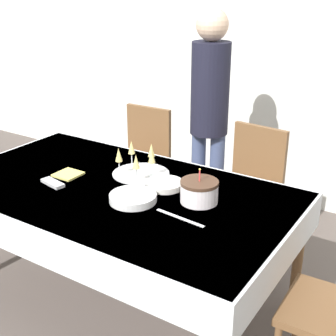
{
  "coord_description": "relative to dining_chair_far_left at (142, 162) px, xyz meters",
  "views": [
    {
      "loc": [
        1.6,
        -1.92,
        1.92
      ],
      "look_at": [
        0.25,
        0.18,
        0.9
      ],
      "focal_mm": 50.0,
      "sensor_mm": 36.0,
      "label": 1
    }
  ],
  "objects": [
    {
      "name": "champagne_tray",
      "position": [
        0.47,
        -0.66,
        0.31
      ],
      "size": [
        0.36,
        0.36,
        0.18
      ],
      "color": "silver",
      "rests_on": "dining_table"
    },
    {
      "name": "dining_table",
      "position": [
        0.46,
        -0.91,
        0.14
      ],
      "size": [
        2.09,
        1.18,
        0.78
      ],
      "color": "white",
      "rests_on": "ground_plane"
    },
    {
      "name": "plate_stack_dessert",
      "position": [
        0.71,
        -0.74,
        0.26
      ],
      "size": [
        0.22,
        0.22,
        0.03
      ],
      "color": "silver",
      "rests_on": "dining_table"
    },
    {
      "name": "ground_plane",
      "position": [
        0.46,
        -0.91,
        -0.54
      ],
      "size": [
        12.0,
        12.0,
        0.0
      ],
      "primitive_type": "plane",
      "color": "#564C47"
    },
    {
      "name": "dining_chair_far_right",
      "position": [
        0.94,
        -0.0,
        0.0
      ],
      "size": [
        0.46,
        0.46,
        0.97
      ],
      "color": "brown",
      "rests_on": "ground_plane"
    },
    {
      "name": "person_standing",
      "position": [
        0.52,
        0.15,
        0.52
      ],
      "size": [
        0.28,
        0.28,
        1.73
      ],
      "color": "#3F4C72",
      "rests_on": "ground_plane"
    },
    {
      "name": "dining_chair_far_left",
      "position": [
        0.0,
        0.0,
        0.0
      ],
      "size": [
        0.43,
        0.43,
        0.97
      ],
      "color": "brown",
      "rests_on": "ground_plane"
    },
    {
      "name": "napkin_pile",
      "position": [
        0.1,
        -0.92,
        0.25
      ],
      "size": [
        0.15,
        0.15,
        0.01
      ],
      "color": "#E0D166",
      "rests_on": "dining_table"
    },
    {
      "name": "plate_stack_main",
      "position": [
        0.66,
        -0.99,
        0.26
      ],
      "size": [
        0.26,
        0.26,
        0.04
      ],
      "color": "white",
      "rests_on": "dining_table"
    },
    {
      "name": "wall_back",
      "position": [
        0.46,
        1.05,
        0.81
      ],
      "size": [
        8.0,
        0.05,
        2.7
      ],
      "color": "silver",
      "rests_on": "ground_plane"
    },
    {
      "name": "cake_knife",
      "position": [
        0.98,
        -1.02,
        0.25
      ],
      "size": [
        0.3,
        0.05,
        0.0
      ],
      "color": "silver",
      "rests_on": "dining_table"
    },
    {
      "name": "fork_pile",
      "position": [
        0.13,
        -1.07,
        0.25
      ],
      "size": [
        0.18,
        0.09,
        0.02
      ],
      "color": "silver",
      "rests_on": "dining_table"
    },
    {
      "name": "birthday_cake",
      "position": [
        0.97,
        -0.8,
        0.31
      ],
      "size": [
        0.21,
        0.21,
        0.2
      ],
      "color": "white",
      "rests_on": "dining_table"
    }
  ]
}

